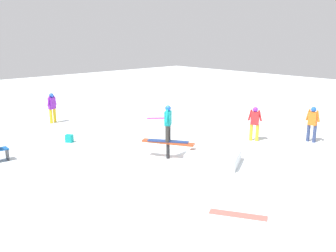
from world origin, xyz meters
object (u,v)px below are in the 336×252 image
bystander_purple (52,106)px  loose_snowboard_magenta (159,118)px  loose_snowboard_white (292,190)px  backpack_on_snow (69,138)px  bystander_orange (312,122)px  loose_snowboard_coral (238,215)px  rail_feature (168,144)px  folding_chair (0,150)px  bystander_red (255,122)px  main_rider_on_rail (168,124)px

bystander_purple → loose_snowboard_magenta: size_ratio=1.15×
loose_snowboard_white → backpack_on_snow: size_ratio=4.52×
bystander_orange → loose_snowboard_coral: bearing=-81.1°
loose_snowboard_white → backpack_on_snow: bearing=-128.7°
rail_feature → loose_snowboard_white: size_ratio=1.26×
loose_snowboard_coral → folding_chair: folding_chair is taller
bystander_purple → bystander_orange: (-11.13, -6.53, -0.02)m
rail_feature → loose_snowboard_white: (-4.76, -0.65, -0.55)m
bystander_red → bystander_orange: bystander_orange is taller
bystander_purple → folding_chair: 6.19m
bystander_red → bystander_purple: (9.31, 4.86, 0.04)m
rail_feature → bystander_red: 4.52m
loose_snowboard_magenta → backpack_on_snow: size_ratio=4.07×
rail_feature → loose_snowboard_white: rail_feature is taller
bystander_purple → backpack_on_snow: (-3.92, 1.21, -0.72)m
main_rider_on_rail → folding_chair: (4.04, 4.74, -0.93)m
loose_snowboard_coral → backpack_on_snow: (9.15, -0.19, 0.16)m
bystander_red → loose_snowboard_white: bearing=110.3°
bystander_orange → backpack_on_snow: bystander_orange is taller
loose_snowboard_white → folding_chair: (8.81, 5.39, 0.40)m
loose_snowboard_coral → main_rider_on_rail: bearing=-51.1°
rail_feature → bystander_red: bearing=-128.1°
main_rider_on_rail → bystander_red: 4.54m
bystander_red → loose_snowboard_magenta: bystander_red is taller
loose_snowboard_magenta → main_rider_on_rail: bearing=-88.9°
bystander_orange → folding_chair: (6.71, 10.84, -0.46)m
folding_chair → rail_feature: bearing=-126.6°
loose_snowboard_white → backpack_on_snow: 9.58m
rail_feature → bystander_red: size_ratio=1.27×
folding_chair → backpack_on_snow: folding_chair is taller
bystander_purple → rail_feature: bearing=-110.3°
bystander_orange → loose_snowboard_magenta: bystander_orange is taller
main_rider_on_rail → bystander_orange: size_ratio=0.92×
bystander_red → bystander_orange: 2.47m
bystander_red → loose_snowboard_magenta: bearing=-25.3°
main_rider_on_rail → bystander_orange: (-2.67, -6.11, -0.47)m
bystander_red → loose_snowboard_coral: size_ratio=1.02×
bystander_red → bystander_purple: size_ratio=0.95×
bystander_orange → loose_snowboard_magenta: 8.26m
bystander_red → loose_snowboard_coral: 7.36m
loose_snowboard_white → loose_snowboard_magenta: same height
bystander_purple → folding_chair: bearing=-157.5°
bystander_red → backpack_on_snow: (5.39, 6.08, -0.69)m
bystander_red → folding_chair: 10.40m
bystander_orange → backpack_on_snow: (7.21, 7.75, -0.71)m
main_rider_on_rail → bystander_orange: bearing=-147.9°
bystander_purple → backpack_on_snow: bearing=-130.4°
folding_chair → backpack_on_snow: 3.14m
loose_snowboard_white → main_rider_on_rail: bearing=-134.8°
bystander_orange → loose_snowboard_coral: bystander_orange is taller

